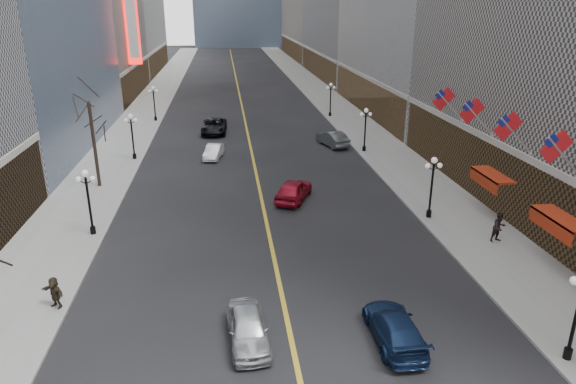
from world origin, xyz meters
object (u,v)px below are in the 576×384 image
object	(u,v)px
streetlamp_east_3	(331,96)
car_nb_mid	(214,152)
streetlamp_west_3	(154,100)
car_sb_near	(394,328)
streetlamp_east_2	(365,125)
car_sb_far	(333,139)
streetlamp_west_2	(132,132)
car_nb_far	(214,126)
car_sb_mid	(294,190)
streetlamp_east_1	(432,181)
car_nb_near	(248,328)
streetlamp_west_1	(88,195)

from	to	relation	value
streetlamp_east_3	car_nb_mid	distance (m)	24.24
streetlamp_west_3	car_sb_near	xyz separation A→B (m)	(16.52, -49.67, -2.17)
streetlamp_east_2	car_sb_near	size ratio (longest dim) A/B	0.90
streetlamp_east_2	car_sb_far	world-z (taller)	streetlamp_east_2
streetlamp_east_2	car_nb_mid	world-z (taller)	streetlamp_east_2
car_nb_mid	streetlamp_west_2	bearing A→B (deg)	-171.44
car_nb_far	car_sb_mid	xyz separation A→B (m)	(6.52, -23.48, -0.01)
car_nb_far	car_sb_near	distance (m)	43.05
streetlamp_east_1	car_nb_near	size ratio (longest dim) A/B	1.02
streetlamp_west_2	streetlamp_east_1	bearing A→B (deg)	-37.33
car_nb_mid	car_sb_mid	world-z (taller)	car_sb_mid
streetlamp_east_3	car_nb_far	distance (m)	17.59
streetlamp_west_1	car_sb_far	world-z (taller)	streetlamp_west_1
streetlamp_west_2	car_nb_far	distance (m)	13.24
streetlamp_east_2	car_sb_far	xyz separation A→B (m)	(-2.80, 2.92, -2.07)
streetlamp_west_2	car_nb_mid	distance (m)	8.19
car_sb_mid	car_sb_far	xyz separation A→B (m)	(6.45, 15.92, -0.02)
streetlamp_west_2	car_nb_mid	size ratio (longest dim) A/B	1.10
streetlamp_east_3	car_sb_far	bearing A→B (deg)	-100.52
car_nb_near	car_nb_far	size ratio (longest dim) A/B	0.72
streetlamp_east_3	car_sb_mid	distance (m)	32.41
streetlamp_west_2	car_sb_mid	world-z (taller)	streetlamp_west_2
streetlamp_west_2	car_nb_near	size ratio (longest dim) A/B	1.02
streetlamp_west_3	car_sb_far	size ratio (longest dim) A/B	0.90
streetlamp_east_2	streetlamp_west_3	xyz separation A→B (m)	(-23.60, 18.00, 0.00)
car_nb_far	car_sb_near	size ratio (longest dim) A/B	1.23
streetlamp_east_1	streetlamp_east_2	distance (m)	18.00
car_nb_mid	car_sb_mid	xyz separation A→B (m)	(6.47, -12.68, 0.17)
car_sb_near	car_nb_near	bearing A→B (deg)	-6.19
streetlamp_west_1	car_sb_mid	xyz separation A→B (m)	(14.35, 5.00, -2.05)
streetlamp_west_2	streetlamp_east_2	bearing A→B (deg)	0.00
streetlamp_east_1	streetlamp_west_2	xyz separation A→B (m)	(-23.60, 18.00, 0.00)
car_nb_mid	car_sb_far	size ratio (longest dim) A/B	0.82
streetlamp_west_2	car_sb_mid	bearing A→B (deg)	-42.18
streetlamp_east_3	car_sb_near	size ratio (longest dim) A/B	0.90
streetlamp_west_1	car_nb_mid	world-z (taller)	streetlamp_west_1
streetlamp_east_3	car_nb_far	bearing A→B (deg)	-154.53
streetlamp_east_2	car_sb_far	distance (m)	4.54
streetlamp_west_2	car_sb_near	bearing A→B (deg)	-62.46
car_nb_near	streetlamp_east_2	bearing A→B (deg)	61.96
streetlamp_east_1	streetlamp_east_3	world-z (taller)	same
streetlamp_west_1	car_sb_near	size ratio (longest dim) A/B	0.90
car_nb_far	car_sb_far	bearing A→B (deg)	-27.43
streetlamp_east_1	car_sb_mid	distance (m)	10.72
streetlamp_west_3	car_nb_mid	size ratio (longest dim) A/B	1.10
car_nb_mid	car_nb_far	bearing A→B (deg)	101.10
streetlamp_west_1	car_sb_near	distance (m)	21.55
car_sb_near	car_sb_mid	bearing A→B (deg)	-83.34
streetlamp_west_1	car_nb_far	world-z (taller)	streetlamp_west_1
car_nb_mid	car_nb_far	xyz separation A→B (m)	(-0.05, 10.80, 0.18)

